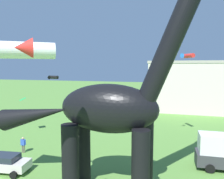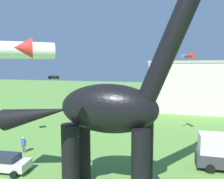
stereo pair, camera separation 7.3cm
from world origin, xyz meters
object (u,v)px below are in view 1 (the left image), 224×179
(parked_sedan_left, at_px, (5,163))
(person_photographer, at_px, (23,143))
(dinosaur_sculpture, at_px, (107,108))
(kite_far_left, at_px, (24,50))
(kite_mid_left, at_px, (52,77))
(kite_near_low, at_px, (187,56))
(kite_near_high, at_px, (23,99))

(parked_sedan_left, relative_size, person_photographer, 2.54)
(dinosaur_sculpture, bearing_deg, kite_far_left, -136.86)
(kite_far_left, bearing_deg, kite_mid_left, 117.05)
(dinosaur_sculpture, distance_m, kite_mid_left, 18.07)
(kite_near_low, bearing_deg, kite_mid_left, -179.50)
(kite_near_low, height_order, kite_far_left, kite_near_low)
(parked_sedan_left, relative_size, kite_far_left, 1.40)
(kite_near_high, height_order, kite_far_left, kite_far_left)
(dinosaur_sculpture, distance_m, kite_far_left, 7.35)
(kite_far_left, xyz_separation_m, kite_mid_left, (-9.75, 19.09, -2.36))
(kite_mid_left, bearing_deg, kite_far_left, -62.95)
(kite_near_high, xyz_separation_m, kite_near_low, (21.22, 2.76, 5.70))
(kite_near_high, bearing_deg, parked_sedan_left, -60.76)
(kite_far_left, relative_size, kite_mid_left, 1.77)
(kite_near_high, xyz_separation_m, kite_far_left, (12.82, -16.49, 5.24))
(dinosaur_sculpture, distance_m, kite_near_low, 15.30)
(person_photographer, bearing_deg, kite_far_left, 93.95)
(kite_near_low, bearing_deg, person_photographer, -152.97)
(kite_near_high, relative_size, kite_near_low, 0.73)
(person_photographer, distance_m, kite_mid_left, 10.85)
(person_photographer, bearing_deg, kite_mid_left, -116.21)
(kite_near_low, height_order, kite_mid_left, kite_near_low)
(kite_near_low, bearing_deg, kite_near_high, -172.58)
(dinosaur_sculpture, distance_m, parked_sedan_left, 11.10)
(kite_near_high, height_order, kite_near_low, kite_near_low)
(parked_sedan_left, xyz_separation_m, kite_mid_left, (-2.55, 12.64, 6.91))
(parked_sedan_left, bearing_deg, person_photographer, 100.37)
(person_photographer, xyz_separation_m, kite_far_left, (8.49, -10.63, 9.03))
(dinosaur_sculpture, xyz_separation_m, kite_far_left, (-2.42, -5.81, 3.78))
(parked_sedan_left, xyz_separation_m, person_photographer, (-1.29, 4.18, 0.24))
(kite_near_high, distance_m, kite_mid_left, 4.95)
(parked_sedan_left, distance_m, person_photographer, 4.38)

